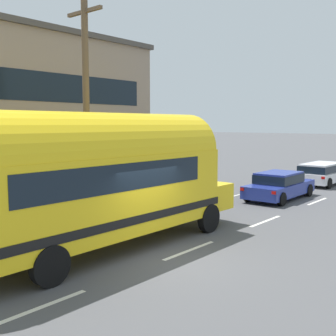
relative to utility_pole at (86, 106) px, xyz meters
The scene contains 6 objects.
ground_plane 6.41m from the utility_pole, 10.87° to the right, with size 300.00×300.00×0.00m, color #4C4C4F.
lane_markings 12.76m from the utility_pole, 81.39° to the left, with size 4.06×80.00×0.01m.
utility_pole is the anchor object (origin of this frame).
painted_bus 3.84m from the utility_pole, 35.95° to the right, with size 2.64×10.97×4.12m.
car_lead 10.94m from the utility_pole, 74.16° to the left, with size 2.03×4.81×1.37m.
car_second 16.89m from the utility_pole, 80.55° to the left, with size 2.01×4.65×1.37m.
Camera 1 is at (7.32, -8.60, 3.80)m, focal length 44.14 mm.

